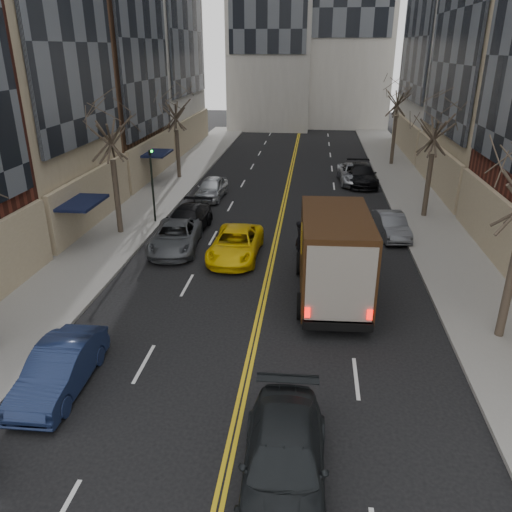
{
  "coord_description": "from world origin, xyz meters",
  "views": [
    {
      "loc": [
        1.82,
        -5.47,
        9.78
      ],
      "look_at": [
        -0.24,
        12.47,
        2.2
      ],
      "focal_mm": 35.0,
      "sensor_mm": 36.0,
      "label": 1
    }
  ],
  "objects_px": {
    "taxi": "(236,244)",
    "pedestrian": "(300,238)",
    "observer_sedan": "(284,461)",
    "ups_truck": "(333,255)"
  },
  "relations": [
    {
      "from": "taxi",
      "to": "pedestrian",
      "type": "relative_size",
      "value": 2.85
    },
    {
      "from": "pedestrian",
      "to": "observer_sedan",
      "type": "bearing_deg",
      "value": -178.88
    },
    {
      "from": "observer_sedan",
      "to": "pedestrian",
      "type": "bearing_deg",
      "value": 89.1
    },
    {
      "from": "taxi",
      "to": "observer_sedan",
      "type": "bearing_deg",
      "value": -75.37
    },
    {
      "from": "pedestrian",
      "to": "taxi",
      "type": "bearing_deg",
      "value": 103.68
    },
    {
      "from": "ups_truck",
      "to": "observer_sedan",
      "type": "bearing_deg",
      "value": -100.09
    },
    {
      "from": "ups_truck",
      "to": "taxi",
      "type": "xyz_separation_m",
      "value": [
        -4.65,
        3.87,
        -1.23
      ]
    },
    {
      "from": "ups_truck",
      "to": "observer_sedan",
      "type": "distance_m",
      "value": 10.19
    },
    {
      "from": "observer_sedan",
      "to": "taxi",
      "type": "height_order",
      "value": "observer_sedan"
    },
    {
      "from": "ups_truck",
      "to": "pedestrian",
      "type": "relative_size",
      "value": 4.0
    }
  ]
}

